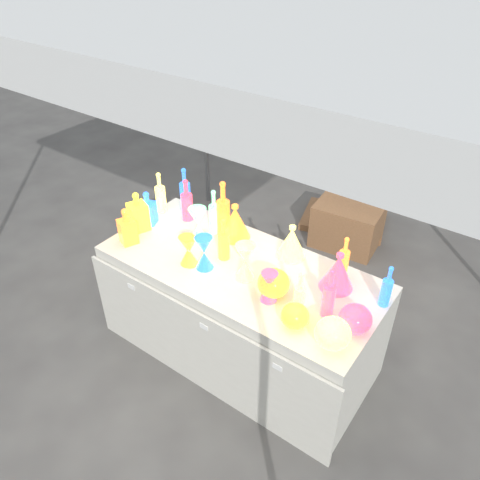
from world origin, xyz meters
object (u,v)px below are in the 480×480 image
Objects in this scene: display_table at (239,311)px; globe_0 at (295,317)px; cardboard_box_closed at (347,225)px; decanter_0 at (138,211)px; hourglass_0 at (187,250)px.

display_table is 11.94× the size of globe_0.
globe_0 is (0.53, -0.23, 0.44)m from display_table.
display_table is 3.18× the size of cardboard_box_closed.
decanter_0 is at bearing 172.48° from globe_0.
cardboard_box_closed is 2.00m from decanter_0.
decanter_0 is 1.86× the size of globe_0.
decanter_0 is 1.41× the size of hourglass_0.
display_table is at bearing -96.99° from cardboard_box_closed.
decanter_0 is 1.36m from globe_0.
display_table is at bearing 26.75° from decanter_0.
cardboard_box_closed is 2.86× the size of hourglass_0.
display_table is at bearing 29.20° from hourglass_0.
hourglass_0 is (-0.33, -1.78, 0.64)m from cardboard_box_closed.
display_table is 0.58m from hourglass_0.
decanter_0 reaches higher than display_table.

